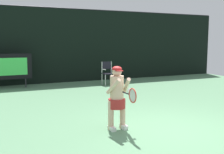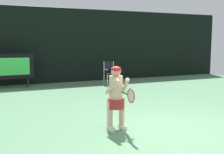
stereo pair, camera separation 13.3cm
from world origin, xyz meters
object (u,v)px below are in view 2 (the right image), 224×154
at_px(scoreboard, 8,67).
at_px(umpire_chair, 110,72).
at_px(water_bottle, 121,82).
at_px(tennis_player, 116,95).
at_px(tennis_racket, 130,95).

xyz_separation_m(scoreboard, umpire_chair, (4.44, -0.82, -0.33)).
distance_m(scoreboard, umpire_chair, 4.52).
xyz_separation_m(umpire_chair, water_bottle, (0.47, -0.19, -0.50)).
bearing_deg(tennis_player, water_bottle, 63.89).
xyz_separation_m(scoreboard, tennis_racket, (2.01, -7.63, -0.05)).
relative_size(umpire_chair, water_bottle, 4.08).
bearing_deg(water_bottle, tennis_racket, -113.62).
bearing_deg(tennis_racket, water_bottle, 58.18).
bearing_deg(umpire_chair, scoreboard, 169.48).
bearing_deg(scoreboard, water_bottle, -11.66).
height_order(umpire_chair, tennis_player, tennis_player).
distance_m(umpire_chair, tennis_racket, 7.23).
bearing_deg(scoreboard, tennis_racket, -75.21).
distance_m(scoreboard, tennis_racket, 7.89).
height_order(umpire_chair, tennis_racket, umpire_chair).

